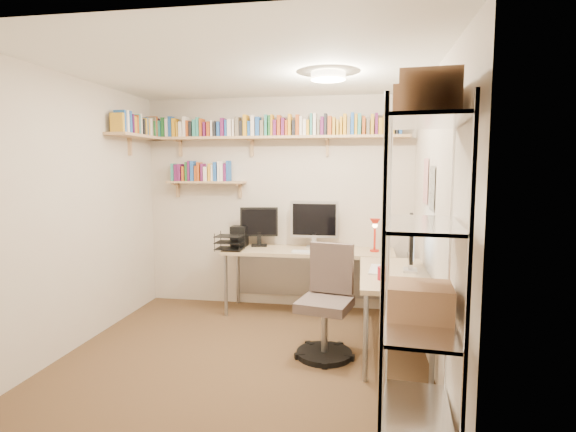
% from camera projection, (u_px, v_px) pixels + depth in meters
% --- Properties ---
extents(ground, '(3.20, 3.20, 0.00)m').
position_uv_depth(ground, '(247.00, 353.00, 4.06)').
color(ground, '#4F3322').
rests_on(ground, ground).
extents(room_shell, '(3.24, 3.04, 2.52)m').
position_uv_depth(room_shell, '(245.00, 182.00, 3.89)').
color(room_shell, beige).
rests_on(room_shell, ground).
extents(wall_shelves, '(3.12, 1.09, 0.80)m').
position_uv_depth(wall_shelves, '(237.00, 137.00, 5.18)').
color(wall_shelves, tan).
rests_on(wall_shelves, ground).
extents(corner_desk, '(2.22, 1.93, 1.29)m').
position_uv_depth(corner_desk, '(317.00, 255.00, 4.84)').
color(corner_desk, tan).
rests_on(corner_desk, ground).
extents(office_chair, '(0.53, 0.54, 0.99)m').
position_uv_depth(office_chair, '(327.00, 309.00, 4.00)').
color(office_chair, black).
rests_on(office_chair, ground).
extents(wire_rack, '(0.51, 0.92, 2.16)m').
position_uv_depth(wire_rack, '(423.00, 207.00, 2.63)').
color(wire_rack, silver).
rests_on(wire_rack, ground).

